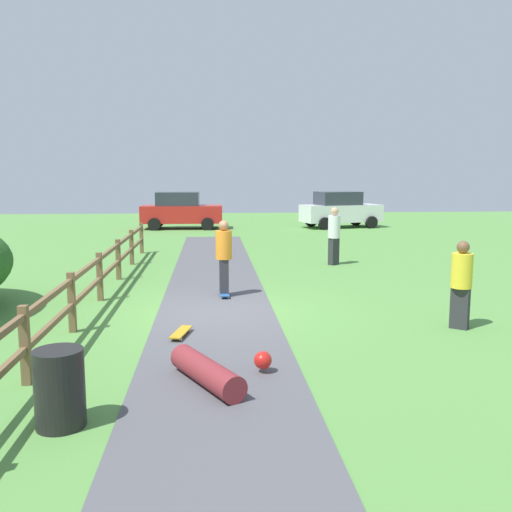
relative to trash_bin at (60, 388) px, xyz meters
name	(u,v)px	position (x,y,z in m)	size (l,w,h in m)	color
ground_plane	(216,312)	(1.80, 5.20, -0.45)	(60.00, 60.00, 0.00)	#568E42
asphalt_path	(216,311)	(1.80, 5.20, -0.44)	(2.40, 28.00, 0.02)	#515156
wooden_fence	(87,282)	(-0.80, 5.20, 0.22)	(0.12, 18.12, 1.10)	brown
trash_bin	(60,388)	(0.00, 0.00, 0.00)	(0.56, 0.56, 0.90)	black
skater_riding	(224,254)	(2.01, 6.65, 0.56)	(0.39, 0.81, 1.77)	#265999
skater_fallen	(211,371)	(1.70, 1.12, -0.25)	(1.45, 1.56, 0.36)	maroon
skateboard_loose	(181,332)	(1.17, 3.44, -0.36)	(0.38, 0.82, 0.08)	#BF8C19
bystander_white	(334,233)	(5.57, 11.06, 0.56)	(0.53, 0.53, 1.82)	#2D2D33
bystander_yellow	(461,281)	(6.30, 3.60, 0.45)	(0.53, 0.53, 1.64)	#2D2D33
parked_car_white	(340,210)	(8.61, 23.35, 0.51)	(4.47, 2.70, 1.92)	silver
parked_car_red	(181,210)	(0.15, 23.37, 0.51)	(4.23, 2.07, 1.92)	red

